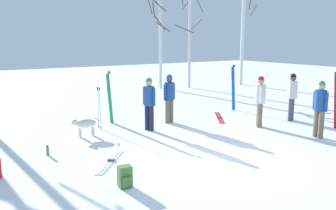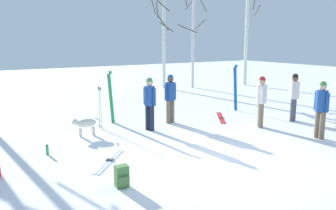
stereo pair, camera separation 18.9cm
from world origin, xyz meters
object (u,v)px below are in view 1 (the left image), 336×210
(person_3, at_px, (169,95))
(dog, at_px, (85,124))
(person_4, at_px, (149,100))
(person_2, at_px, (320,105))
(backpack_0, at_px, (125,177))
(ski_pair_planted_1, at_px, (233,88))
(ski_pair_lying_0, at_px, (219,117))
(person_0, at_px, (260,98))
(ski_pair_planted_0, at_px, (110,98))
(birch_tree_4, at_px, (190,39))
(ski_pair_planted_2, at_px, (336,99))
(person_1, at_px, (292,94))
(birch_tree_3, at_px, (160,42))
(water_bottle_0, at_px, (48,151))
(birch_tree_5, at_px, (243,24))
(ski_poles_0, at_px, (99,107))
(ski_pair_lying_1, at_px, (111,161))

(person_3, xyz_separation_m, dog, (-3.14, -0.14, -0.59))
(person_3, xyz_separation_m, person_4, (-1.11, -0.52, 0.00))
(person_2, xyz_separation_m, backpack_0, (-6.46, -0.12, -0.77))
(dog, distance_m, ski_pair_planted_1, 6.65)
(ski_pair_lying_0, bearing_deg, person_0, -83.43)
(ski_pair_planted_0, relative_size, birch_tree_4, 0.31)
(ski_pair_planted_2, relative_size, birch_tree_4, 0.33)
(dog, height_order, ski_pair_planted_2, ski_pair_planted_2)
(person_1, relative_size, birch_tree_4, 0.29)
(person_1, distance_m, ski_pair_planted_1, 2.61)
(person_2, bearing_deg, person_0, 104.23)
(birch_tree_3, bearing_deg, water_bottle_0, -134.66)
(person_0, xyz_separation_m, dog, (-5.37, 1.99, -0.59))
(person_3, height_order, birch_tree_4, birch_tree_4)
(water_bottle_0, distance_m, birch_tree_5, 16.63)
(person_2, relative_size, water_bottle_0, 6.53)
(person_0, relative_size, birch_tree_4, 0.29)
(ski_poles_0, bearing_deg, ski_pair_planted_1, -0.42)
(person_0, bearing_deg, water_bottle_0, 173.01)
(person_0, distance_m, birch_tree_4, 10.18)
(person_2, relative_size, ski_pair_lying_1, 1.23)
(ski_pair_lying_1, bearing_deg, water_bottle_0, 130.77)
(ski_pair_planted_0, distance_m, ski_pair_planted_2, 7.58)
(birch_tree_3, bearing_deg, backpack_0, -124.43)
(birch_tree_3, height_order, birch_tree_4, birch_tree_4)
(birch_tree_3, relative_size, birch_tree_5, 0.71)
(person_3, relative_size, dog, 1.92)
(person_1, relative_size, person_2, 1.00)
(person_2, bearing_deg, birch_tree_5, 55.88)
(person_0, bearing_deg, ski_pair_lying_1, -174.96)
(ski_pair_planted_1, height_order, backpack_0, ski_pair_planted_1)
(person_1, xyz_separation_m, person_3, (-3.90, 2.10, 0.00))
(ski_pair_lying_0, relative_size, backpack_0, 3.86)
(ski_pair_planted_2, xyz_separation_m, water_bottle_0, (-8.72, 2.32, -0.85))
(ski_pair_lying_0, relative_size, water_bottle_0, 6.46)
(ski_pair_planted_1, xyz_separation_m, ski_pair_lying_1, (-6.86, -3.10, -0.93))
(ski_pair_lying_0, xyz_separation_m, backpack_0, (-5.77, -3.79, 0.20))
(person_2, relative_size, birch_tree_5, 0.23)
(person_3, height_order, water_bottle_0, person_3)
(ski_pair_lying_1, bearing_deg, dog, 84.02)
(ski_pair_lying_1, relative_size, birch_tree_3, 0.27)
(ski_pair_planted_0, bearing_deg, ski_pair_lying_0, -20.15)
(dog, bearing_deg, person_3, 2.51)
(birch_tree_4, bearing_deg, water_bottle_0, -141.67)
(dog, bearing_deg, backpack_0, -98.70)
(person_2, bearing_deg, birch_tree_3, 81.83)
(ski_pair_planted_1, relative_size, ski_poles_0, 1.36)
(ski_pair_planted_2, height_order, birch_tree_3, birch_tree_3)
(ski_poles_0, height_order, birch_tree_5, birch_tree_5)
(person_2, bearing_deg, ski_poles_0, 138.39)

